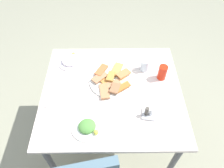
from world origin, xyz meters
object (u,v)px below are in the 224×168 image
object	(u,v)px
fork	(56,108)
spoon	(56,113)
drinking_glass	(145,65)
condiment_caddy	(149,113)
paper_napkin	(56,111)
dining_table	(112,97)
soda_can	(162,72)
salad_plate_rice	(71,60)
salad_plate_greens	(87,127)
pide_platter	(112,80)

from	to	relation	value
fork	spoon	world-z (taller)	same
drinking_glass	condiment_caddy	size ratio (longest dim) A/B	0.95
paper_napkin	dining_table	bearing A→B (deg)	-155.27
spoon	condiment_caddy	size ratio (longest dim) A/B	1.63
soda_can	drinking_glass	xyz separation A→B (m)	(0.12, -0.09, -0.01)
drinking_glass	spoon	bearing A→B (deg)	32.22
dining_table	paper_napkin	xyz separation A→B (m)	(0.39, 0.18, 0.08)
paper_napkin	fork	size ratio (longest dim) A/B	0.78
spoon	condiment_caddy	distance (m)	0.63
condiment_caddy	salad_plate_rice	bearing A→B (deg)	-41.77
dining_table	salad_plate_greens	distance (m)	0.36
salad_plate_rice	spoon	xyz separation A→B (m)	(0.05, 0.50, -0.01)
dining_table	soda_can	size ratio (longest dim) A/B	8.48
salad_plate_rice	fork	size ratio (longest dim) A/B	1.12
fork	salad_plate_rice	bearing A→B (deg)	-80.15
drinking_glass	fork	distance (m)	0.75
salad_plate_rice	paper_napkin	bearing A→B (deg)	84.63
paper_napkin	soda_can	bearing A→B (deg)	-158.73
salad_plate_rice	spoon	bearing A→B (deg)	84.82
condiment_caddy	fork	bearing A→B (deg)	-4.95
dining_table	pide_platter	distance (m)	0.13
dining_table	salad_plate_greens	size ratio (longest dim) A/B	5.08
salad_plate_greens	salad_plate_rice	world-z (taller)	salad_plate_greens
dining_table	drinking_glass	xyz separation A→B (m)	(-0.26, -0.21, 0.13)
dining_table	condiment_caddy	distance (m)	0.34
fork	soda_can	bearing A→B (deg)	-144.48
fork	spoon	bearing A→B (deg)	105.43
soda_can	condiment_caddy	bearing A→B (deg)	67.30
paper_napkin	condiment_caddy	xyz separation A→B (m)	(-0.63, 0.04, 0.02)
salad_plate_greens	soda_can	size ratio (longest dim) A/B	1.67
salad_plate_greens	paper_napkin	size ratio (longest dim) A/B	1.35
pide_platter	condiment_caddy	bearing A→B (deg)	128.76
soda_can	drinking_glass	size ratio (longest dim) A/B	1.26
spoon	condiment_caddy	bearing A→B (deg)	-169.60
pide_platter	drinking_glass	distance (m)	0.29
soda_can	spoon	bearing A→B (deg)	22.42
salad_plate_rice	condiment_caddy	world-z (taller)	condiment_caddy
salad_plate_greens	condiment_caddy	distance (m)	0.42
drinking_glass	fork	xyz separation A→B (m)	(0.65, 0.37, -0.04)
drinking_glass	paper_napkin	distance (m)	0.76
pide_platter	paper_napkin	size ratio (longest dim) A/B	2.39
salad_plate_greens	drinking_glass	world-z (taller)	drinking_glass
paper_napkin	fork	world-z (taller)	fork
salad_plate_rice	dining_table	bearing A→B (deg)	137.93
drinking_glass	fork	bearing A→B (deg)	29.90
salad_plate_greens	drinking_glass	distance (m)	0.68
paper_napkin	salad_plate_rice	bearing A→B (deg)	-95.37
drinking_glass	fork	world-z (taller)	drinking_glass
dining_table	drinking_glass	bearing A→B (deg)	-140.93
soda_can	paper_napkin	size ratio (longest dim) A/B	0.81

